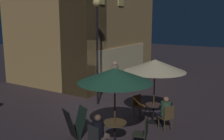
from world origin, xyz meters
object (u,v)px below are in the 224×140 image
object	(u,v)px
cafe_chair_2	(96,138)
patron_seated_0	(165,111)
cafe_chair_1	(167,116)
cafe_table_1	(115,128)
patron_seated_1	(99,131)
patio_umbrella_0	(155,66)
street_lamp_near_corner	(97,29)
menu_sandwich_board	(75,123)
cafe_table_0	(153,110)
patio_umbrella_1	(115,76)
cafe_chair_0	(138,104)
cafe_chair_3	(143,131)
patron_standing_2	(115,77)

from	to	relation	value
cafe_chair_2	patron_seated_0	xyz separation A→B (m)	(2.81, -1.02, 0.14)
cafe_chair_1	cafe_chair_2	world-z (taller)	cafe_chair_1
cafe_chair_1	cafe_table_1	bearing A→B (deg)	93.30
patron_seated_1	patio_umbrella_0	bearing A→B (deg)	1.63
street_lamp_near_corner	cafe_table_1	world-z (taller)	street_lamp_near_corner
street_lamp_near_corner	menu_sandwich_board	world-z (taller)	street_lamp_near_corner
street_lamp_near_corner	patio_umbrella_0	xyz separation A→B (m)	(-0.70, -3.08, -1.23)
cafe_table_0	cafe_chair_1	bearing A→B (deg)	-121.06
cafe_table_0	patron_seated_0	world-z (taller)	patron_seated_0
patio_umbrella_1	cafe_chair_0	xyz separation A→B (m)	(2.66, 0.49, -1.72)
patio_umbrella_0	patio_umbrella_1	xyz separation A→B (m)	(-2.33, 0.31, 0.03)
patron_seated_1	cafe_table_1	bearing A→B (deg)	-0.00
cafe_table_1	patron_seated_0	bearing A→B (deg)	-24.00
street_lamp_near_corner	cafe_chair_1	world-z (taller)	street_lamp_near_corner
cafe_chair_0	patron_seated_0	world-z (taller)	patron_seated_0
cafe_chair_3	patron_standing_2	xyz separation A→B (m)	(4.84, 3.94, 0.27)
cafe_chair_2	patron_seated_1	distance (m)	0.20
menu_sandwich_board	cafe_chair_1	world-z (taller)	menu_sandwich_board
cafe_table_1	cafe_chair_0	size ratio (longest dim) A/B	0.88
patron_seated_0	menu_sandwich_board	bearing A→B (deg)	75.69
cafe_table_0	patio_umbrella_0	size ratio (longest dim) A/B	0.30
street_lamp_near_corner	cafe_table_1	distance (m)	5.03
cafe_table_1	cafe_chair_1	bearing A→B (deg)	-27.75
patio_umbrella_1	cafe_chair_3	distance (m)	1.89
cafe_table_0	patio_umbrella_0	world-z (taller)	patio_umbrella_0
cafe_table_1	cafe_chair_3	xyz separation A→B (m)	(0.21, -0.87, 0.03)
street_lamp_near_corner	cafe_chair_3	bearing A→B (deg)	-127.70
cafe_chair_1	patron_seated_0	bearing A→B (deg)	0.00
patio_umbrella_1	patron_seated_0	distance (m)	2.67
patron_seated_0	patron_standing_2	world-z (taller)	patron_standing_2
street_lamp_near_corner	patio_umbrella_1	bearing A→B (deg)	-137.53
cafe_table_0	patio_umbrella_0	bearing A→B (deg)	90.90
cafe_table_0	menu_sandwich_board	bearing A→B (deg)	146.78
cafe_table_1	cafe_chair_3	distance (m)	0.90
cafe_table_0	cafe_chair_1	xyz separation A→B (m)	(-0.42, -0.70, 0.06)
patio_umbrella_1	cafe_chair_2	world-z (taller)	patio_umbrella_1
patron_seated_1	cafe_table_0	bearing A→B (deg)	1.63
street_lamp_near_corner	cafe_chair_2	distance (m)	5.50
cafe_chair_1	cafe_chair_3	distance (m)	1.70
patio_umbrella_1	patron_seated_0	world-z (taller)	patio_umbrella_1
patron_seated_1	patron_standing_2	distance (m)	6.45
street_lamp_near_corner	cafe_chair_0	xyz separation A→B (m)	(-0.37, -2.28, -2.93)
patio_umbrella_0	patio_umbrella_1	bearing A→B (deg)	172.49
cafe_chair_2	patron_seated_1	bearing A→B (deg)	0.00
cafe_chair_0	patron_seated_1	distance (m)	3.37
patio_umbrella_1	patron_seated_1	distance (m)	1.70
cafe_chair_3	cafe_chair_2	bearing A→B (deg)	32.02
patio_umbrella_1	patron_standing_2	xyz separation A→B (m)	(5.06, 3.07, -1.39)
menu_sandwich_board	cafe_table_0	bearing A→B (deg)	-8.04
cafe_table_1	patio_umbrella_1	size ratio (longest dim) A/B	0.31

